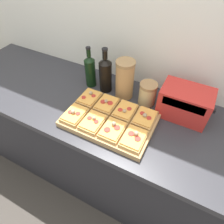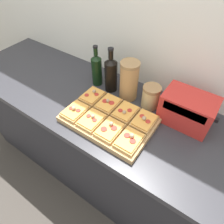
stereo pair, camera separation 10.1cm
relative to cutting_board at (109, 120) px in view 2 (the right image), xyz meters
name	(u,v)px [view 2 (the right image)]	position (x,y,z in m)	size (l,w,h in m)	color
ground_plane	(103,214)	(0.08, -0.22, -0.90)	(12.00, 12.00, 0.00)	#3D3833
wall_back	(167,34)	(0.08, 0.46, 0.35)	(6.00, 0.06, 2.50)	silver
kitchen_counter	(126,157)	(0.08, 0.10, -0.46)	(2.63, 0.67, 0.88)	#232328
cutting_board	(109,120)	(0.00, 0.00, 0.00)	(0.50, 0.33, 0.03)	tan
pizza_slice_back_left	(92,96)	(-0.18, 0.08, 0.03)	(0.11, 0.15, 0.05)	tan
pizza_slice_back_midleft	(108,104)	(-0.06, 0.08, 0.03)	(0.11, 0.15, 0.05)	tan
pizza_slice_back_midright	(126,112)	(0.06, 0.08, 0.03)	(0.11, 0.15, 0.05)	tan
pizza_slice_back_right	(144,121)	(0.18, 0.08, 0.03)	(0.11, 0.15, 0.05)	tan
pizza_slice_front_left	(75,111)	(-0.18, -0.08, 0.03)	(0.11, 0.15, 0.05)	tan
pizza_slice_front_midleft	(92,120)	(-0.06, -0.08, 0.03)	(0.11, 0.15, 0.05)	tan
pizza_slice_front_midright	(110,130)	(0.06, -0.08, 0.03)	(0.11, 0.15, 0.05)	tan
pizza_slice_front_right	(129,140)	(0.18, -0.08, 0.03)	(0.11, 0.15, 0.05)	tan
olive_oil_bottle	(97,69)	(-0.27, 0.25, 0.10)	(0.07, 0.07, 0.28)	black
wine_bottle	(111,74)	(-0.16, 0.25, 0.11)	(0.08, 0.08, 0.30)	black
grain_jar_tall	(129,81)	(-0.03, 0.25, 0.11)	(0.12, 0.12, 0.25)	#AD7F4C
grain_jar_short	(151,97)	(0.13, 0.25, 0.06)	(0.11, 0.11, 0.15)	tan
toaster_oven	(187,110)	(0.35, 0.25, 0.07)	(0.30, 0.18, 0.18)	red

